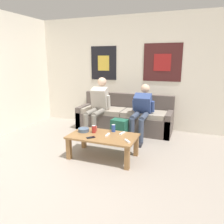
{
  "coord_description": "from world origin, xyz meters",
  "views": [
    {
      "loc": [
        1.75,
        -2.05,
        1.58
      ],
      "look_at": [
        0.34,
        1.6,
        0.64
      ],
      "focal_mm": 35.0,
      "sensor_mm": 36.0,
      "label": 1
    }
  ],
  "objects_px": {
    "backpack": "(119,132)",
    "drink_can_blue": "(113,128)",
    "game_controller_near_right": "(122,133)",
    "game_controller_far_center": "(127,141)",
    "drink_can_red": "(94,129)",
    "coffee_table": "(103,139)",
    "person_seated_adult": "(98,104)",
    "pillar_candle": "(95,129)",
    "game_controller_near_left": "(108,135)",
    "couch": "(124,118)",
    "cell_phone": "(91,137)",
    "person_seated_teen": "(142,110)",
    "ceramic_bowl": "(84,130)"
  },
  "relations": [
    {
      "from": "couch",
      "to": "game_controller_far_center",
      "type": "bearing_deg",
      "value": -70.76
    },
    {
      "from": "ceramic_bowl",
      "to": "game_controller_near_right",
      "type": "relative_size",
      "value": 1.3
    },
    {
      "from": "ceramic_bowl",
      "to": "cell_phone",
      "type": "distance_m",
      "value": 0.34
    },
    {
      "from": "coffee_table",
      "to": "game_controller_far_center",
      "type": "distance_m",
      "value": 0.48
    },
    {
      "from": "coffee_table",
      "to": "person_seated_adult",
      "type": "distance_m",
      "value": 1.35
    },
    {
      "from": "person_seated_adult",
      "to": "game_controller_near_left",
      "type": "height_order",
      "value": "person_seated_adult"
    },
    {
      "from": "person_seated_teen",
      "to": "game_controller_far_center",
      "type": "distance_m",
      "value": 1.32
    },
    {
      "from": "game_controller_near_right",
      "to": "game_controller_far_center",
      "type": "distance_m",
      "value": 0.36
    },
    {
      "from": "drink_can_blue",
      "to": "drink_can_red",
      "type": "distance_m",
      "value": 0.33
    },
    {
      "from": "pillar_candle",
      "to": "drink_can_red",
      "type": "relative_size",
      "value": 0.79
    },
    {
      "from": "couch",
      "to": "ceramic_bowl",
      "type": "relative_size",
      "value": 11.13
    },
    {
      "from": "couch",
      "to": "game_controller_near_right",
      "type": "xyz_separation_m",
      "value": [
        0.4,
        -1.34,
        0.12
      ]
    },
    {
      "from": "pillar_candle",
      "to": "game_controller_near_left",
      "type": "height_order",
      "value": "pillar_candle"
    },
    {
      "from": "person_seated_adult",
      "to": "game_controller_near_right",
      "type": "relative_size",
      "value": 8.1
    },
    {
      "from": "game_controller_far_center",
      "to": "drink_can_blue",
      "type": "bearing_deg",
      "value": 134.38
    },
    {
      "from": "drink_can_blue",
      "to": "drink_can_red",
      "type": "bearing_deg",
      "value": -149.47
    },
    {
      "from": "couch",
      "to": "drink_can_red",
      "type": "bearing_deg",
      "value": -92.74
    },
    {
      "from": "coffee_table",
      "to": "drink_can_blue",
      "type": "relative_size",
      "value": 8.85
    },
    {
      "from": "backpack",
      "to": "game_controller_near_right",
      "type": "relative_size",
      "value": 3.13
    },
    {
      "from": "person_seated_teen",
      "to": "ceramic_bowl",
      "type": "height_order",
      "value": "person_seated_teen"
    },
    {
      "from": "person_seated_teen",
      "to": "ceramic_bowl",
      "type": "xyz_separation_m",
      "value": [
        -0.74,
        -1.11,
        -0.18
      ]
    },
    {
      "from": "person_seated_teen",
      "to": "game_controller_near_right",
      "type": "bearing_deg",
      "value": -94.76
    },
    {
      "from": "cell_phone",
      "to": "ceramic_bowl",
      "type": "bearing_deg",
      "value": 137.2
    },
    {
      "from": "coffee_table",
      "to": "game_controller_near_left",
      "type": "distance_m",
      "value": 0.11
    },
    {
      "from": "pillar_candle",
      "to": "game_controller_near_left",
      "type": "xyz_separation_m",
      "value": [
        0.29,
        -0.14,
        -0.03
      ]
    },
    {
      "from": "backpack",
      "to": "drink_can_blue",
      "type": "bearing_deg",
      "value": -82.79
    },
    {
      "from": "ceramic_bowl",
      "to": "couch",
      "type": "bearing_deg",
      "value": 80.08
    },
    {
      "from": "coffee_table",
      "to": "cell_phone",
      "type": "bearing_deg",
      "value": -127.23
    },
    {
      "from": "person_seated_adult",
      "to": "game_controller_near_right",
      "type": "distance_m",
      "value": 1.34
    },
    {
      "from": "coffee_table",
      "to": "pillar_candle",
      "type": "distance_m",
      "value": 0.28
    },
    {
      "from": "coffee_table",
      "to": "drink_can_blue",
      "type": "height_order",
      "value": "drink_can_blue"
    },
    {
      "from": "cell_phone",
      "to": "game_controller_far_center",
      "type": "bearing_deg",
      "value": 4.11
    },
    {
      "from": "couch",
      "to": "pillar_candle",
      "type": "distance_m",
      "value": 1.38
    },
    {
      "from": "coffee_table",
      "to": "game_controller_far_center",
      "type": "height_order",
      "value": "game_controller_far_center"
    },
    {
      "from": "person_seated_adult",
      "to": "game_controller_near_right",
      "type": "bearing_deg",
      "value": -47.83
    },
    {
      "from": "couch",
      "to": "backpack",
      "type": "distance_m",
      "value": 0.82
    },
    {
      "from": "game_controller_far_center",
      "to": "ceramic_bowl",
      "type": "bearing_deg",
      "value": 167.33
    },
    {
      "from": "person_seated_adult",
      "to": "cell_phone",
      "type": "bearing_deg",
      "value": -70.22
    },
    {
      "from": "person_seated_teen",
      "to": "person_seated_adult",
      "type": "bearing_deg",
      "value": -179.61
    },
    {
      "from": "drink_can_blue",
      "to": "game_controller_near_left",
      "type": "xyz_separation_m",
      "value": [
        -0.02,
        -0.22,
        -0.05
      ]
    },
    {
      "from": "person_seated_adult",
      "to": "drink_can_blue",
      "type": "bearing_deg",
      "value": -52.59
    },
    {
      "from": "backpack",
      "to": "drink_can_red",
      "type": "bearing_deg",
      "value": -109.12
    },
    {
      "from": "ceramic_bowl",
      "to": "pillar_candle",
      "type": "height_order",
      "value": "pillar_candle"
    },
    {
      "from": "person_seated_adult",
      "to": "ceramic_bowl",
      "type": "relative_size",
      "value": 6.25
    },
    {
      "from": "couch",
      "to": "drink_can_blue",
      "type": "height_order",
      "value": "couch"
    },
    {
      "from": "drink_can_blue",
      "to": "game_controller_far_center",
      "type": "bearing_deg",
      "value": -45.62
    },
    {
      "from": "coffee_table",
      "to": "backpack",
      "type": "bearing_deg",
      "value": 87.47
    },
    {
      "from": "person_seated_teen",
      "to": "cell_phone",
      "type": "distance_m",
      "value": 1.44
    },
    {
      "from": "coffee_table",
      "to": "pillar_candle",
      "type": "xyz_separation_m",
      "value": [
        -0.21,
        0.15,
        0.11
      ]
    },
    {
      "from": "drink_can_blue",
      "to": "game_controller_near_right",
      "type": "relative_size",
      "value": 0.84
    }
  ]
}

